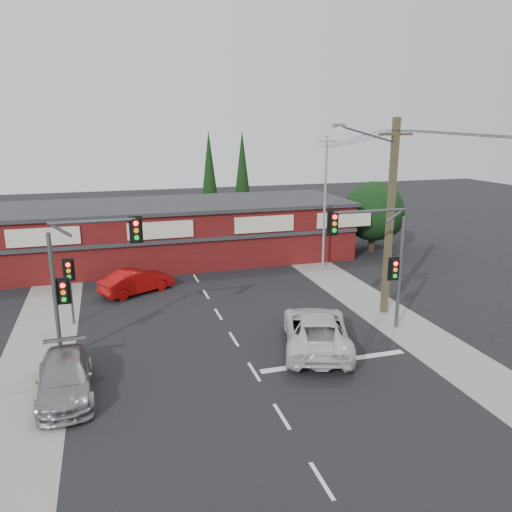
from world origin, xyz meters
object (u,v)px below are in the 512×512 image
object	(u,v)px
white_suv	(316,330)
silver_suv	(65,378)
red_sedan	(137,281)
utility_pole	(388,212)
shop_building	(169,232)

from	to	relation	value
white_suv	silver_suv	world-z (taller)	white_suv
silver_suv	red_sedan	bearing A→B (deg)	71.02
red_sedan	utility_pole	xyz separation A→B (m)	(12.20, -7.02, 4.68)
silver_suv	shop_building	world-z (taller)	shop_building
silver_suv	red_sedan	xyz separation A→B (m)	(3.26, 11.14, 0.03)
white_suv	red_sedan	world-z (taller)	white_suv
white_suv	red_sedan	bearing A→B (deg)	-35.72
silver_suv	utility_pole	xyz separation A→B (m)	(15.46, 4.12, 4.71)
silver_suv	red_sedan	distance (m)	11.61
utility_pole	white_suv	bearing A→B (deg)	-149.44
shop_building	white_suv	bearing A→B (deg)	-75.83
white_suv	red_sedan	xyz separation A→B (m)	(-7.14, 10.01, -0.12)
red_sedan	shop_building	bearing A→B (deg)	-49.84
white_suv	utility_pole	world-z (taller)	utility_pole
silver_suv	shop_building	size ratio (longest dim) A/B	0.17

